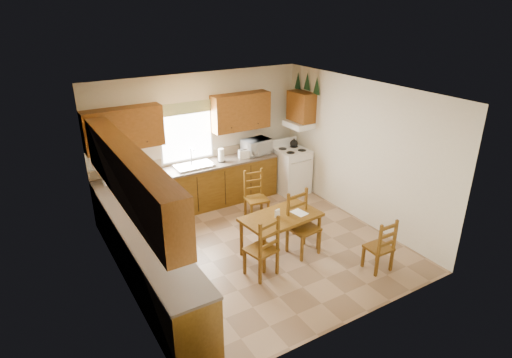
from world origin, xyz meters
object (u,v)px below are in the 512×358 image
dining_table (281,234)px  stove (291,171)px  chair_far_left (304,225)px  chair_far_right (257,196)px  microwave (256,147)px  chair_near_left (261,246)px  chair_near_right (379,244)px

dining_table → stove: bearing=45.0°
stove → dining_table: stove is taller
chair_far_left → chair_far_right: chair_far_left is taller
microwave → chair_far_right: microwave is taller
chair_near_left → chair_near_right: chair_near_left is taller
chair_near_left → chair_near_right: (1.67, -0.83, -0.06)m
stove → chair_far_right: size_ratio=0.99×
chair_far_right → chair_far_left: bearing=-79.8°
stove → chair_far_right: (-1.34, -0.71, 0.00)m
chair_near_left → chair_near_right: 1.86m
stove → chair_near_right: bearing=-100.1°
stove → chair_far_left: 2.53m
stove → chair_near_right: stove is taller
stove → chair_far_right: chair_far_right is taller
stove → microwave: bearing=155.4°
dining_table → chair_near_right: bearing=-54.4°
microwave → stove: bearing=-31.5°
stove → chair_near_left: 3.22m
chair_near_left → chair_far_right: (0.90, 1.61, -0.03)m
chair_near_right → chair_far_left: 1.23m
chair_near_left → chair_far_left: 0.95m
stove → microwave: (-0.71, 0.33, 0.60)m
dining_table → chair_far_left: (0.32, -0.22, 0.19)m
chair_far_left → chair_near_right: bearing=-59.0°
chair_near_left → chair_far_right: 1.84m
stove → microwave: size_ratio=1.78×
stove → microwave: microwave is taller
microwave → chair_near_right: size_ratio=0.60×
dining_table → chair_far_right: bearing=72.0°
stove → chair_near_left: (-2.23, -2.32, 0.03)m
microwave → chair_far_left: bearing=-110.1°
chair_far_right → chair_near_left: bearing=-110.4°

